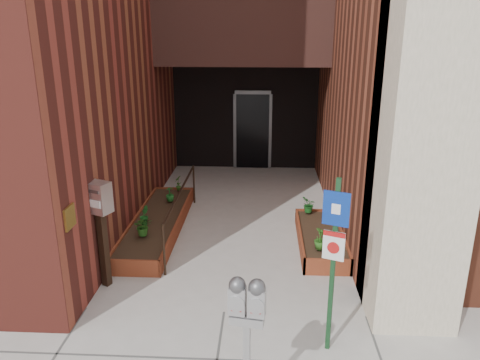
# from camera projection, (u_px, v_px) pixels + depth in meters

# --- Properties ---
(ground) EXTENTS (80.00, 80.00, 0.00)m
(ground) POSITION_uv_depth(u_px,v_px,m) (224.00, 312.00, 6.64)
(ground) COLOR #9E9991
(ground) RESTS_ON ground
(planter_left) EXTENTS (0.90, 3.60, 0.30)m
(planter_left) POSITION_uv_depth(u_px,v_px,m) (158.00, 225.00, 9.24)
(planter_left) COLOR maroon
(planter_left) RESTS_ON ground
(planter_right) EXTENTS (0.80, 2.20, 0.30)m
(planter_right) POSITION_uv_depth(u_px,v_px,m) (321.00, 239.00, 8.61)
(planter_right) COLOR maroon
(planter_right) RESTS_ON ground
(handrail) EXTENTS (0.04, 3.34, 0.90)m
(handrail) POSITION_uv_depth(u_px,v_px,m) (181.00, 197.00, 8.98)
(handrail) COLOR black
(handrail) RESTS_ON ground
(parking_meter) EXTENTS (0.37, 0.19, 1.61)m
(parking_meter) POSITION_uv_depth(u_px,v_px,m) (247.00, 312.00, 4.51)
(parking_meter) COLOR #A3A3A6
(parking_meter) RESTS_ON ground
(sign_post) EXTENTS (0.29, 0.14, 2.26)m
(sign_post) POSITION_uv_depth(u_px,v_px,m) (334.00, 249.00, 5.46)
(sign_post) COLOR #163D1F
(sign_post) RESTS_ON ground
(payment_dropbox) EXTENTS (0.41, 0.36, 1.70)m
(payment_dropbox) POSITION_uv_depth(u_px,v_px,m) (100.00, 212.00, 6.98)
(payment_dropbox) COLOR black
(payment_dropbox) RESTS_ON ground
(shrub_left_a) EXTENTS (0.40, 0.40, 0.35)m
(shrub_left_a) POSITION_uv_depth(u_px,v_px,m) (143.00, 226.00, 8.34)
(shrub_left_a) COLOR #265D1A
(shrub_left_a) RESTS_ON planter_left
(shrub_left_b) EXTENTS (0.22, 0.22, 0.37)m
(shrub_left_b) POSITION_uv_depth(u_px,v_px,m) (144.00, 215.00, 8.79)
(shrub_left_b) COLOR #1A5E1E
(shrub_left_b) RESTS_ON planter_left
(shrub_left_c) EXTENTS (0.25, 0.25, 0.32)m
(shrub_left_c) POSITION_uv_depth(u_px,v_px,m) (170.00, 194.00, 10.00)
(shrub_left_c) COLOR #1B6020
(shrub_left_c) RESTS_ON planter_left
(shrub_left_d) EXTENTS (0.20, 0.20, 0.35)m
(shrub_left_d) POSITION_uv_depth(u_px,v_px,m) (178.00, 183.00, 10.65)
(shrub_left_d) COLOR #2C611B
(shrub_left_d) RESTS_ON planter_left
(shrub_right_a) EXTENTS (0.24, 0.24, 0.37)m
(shrub_right_a) POSITION_uv_depth(u_px,v_px,m) (320.00, 239.00, 7.82)
(shrub_right_a) COLOR #295D1A
(shrub_right_a) RESTS_ON planter_right
(shrub_right_b) EXTENTS (0.20, 0.20, 0.33)m
(shrub_right_b) POSITION_uv_depth(u_px,v_px,m) (330.00, 209.00, 9.15)
(shrub_right_b) COLOR #2C601B
(shrub_right_b) RESTS_ON planter_right
(shrub_right_c) EXTENTS (0.33, 0.33, 0.32)m
(shrub_right_c) POSITION_uv_depth(u_px,v_px,m) (309.00, 205.00, 9.37)
(shrub_right_c) COLOR #1A5C1D
(shrub_right_c) RESTS_ON planter_right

